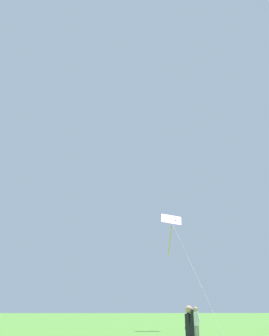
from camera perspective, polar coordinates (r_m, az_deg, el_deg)
name	(u,v)px	position (r m, az deg, el deg)	size (l,w,h in m)	color
kite_purple_streamer	(171,227)	(34.08, 5.68, -8.94)	(2.14, 11.27, 9.89)	purple
person_in_blue_jacket	(196,322)	(19.40, 9.44, -22.23)	(0.36, 0.50, 1.68)	gray
person_foreground_watcher	(190,330)	(11.90, 8.48, -23.33)	(0.24, 0.53, 1.66)	gray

